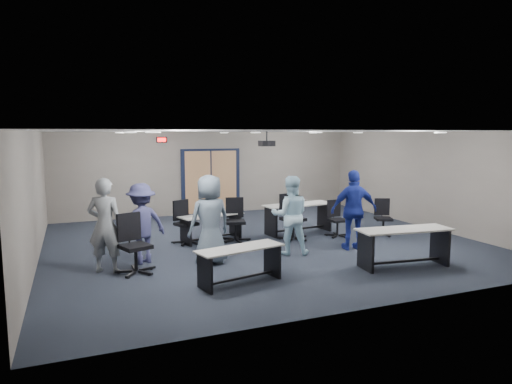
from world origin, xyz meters
name	(u,v)px	position (x,y,z in m)	size (l,w,h in m)	color
floor	(263,243)	(0.00, 0.00, 0.00)	(10.00, 10.00, 0.00)	#1C232C
back_wall	(211,173)	(0.00, 4.50, 1.35)	(10.00, 0.04, 2.70)	slate
front_wall	(380,221)	(0.00, -4.50, 1.35)	(10.00, 0.04, 2.70)	slate
left_wall	(33,199)	(-5.00, 0.00, 1.35)	(0.04, 9.00, 2.70)	slate
right_wall	(427,180)	(5.00, 0.00, 1.35)	(0.04, 9.00, 2.70)	slate
ceiling	(263,131)	(0.00, 0.00, 2.70)	(10.00, 9.00, 0.04)	white
double_door	(211,182)	(0.00, 4.46, 1.05)	(2.00, 0.07, 2.20)	black
exit_sign	(162,140)	(-1.60, 4.44, 2.45)	(0.32, 0.07, 0.18)	black
ceiling_projector	(267,143)	(0.30, 0.50, 2.40)	(0.35, 0.32, 0.37)	black
ceiling_can_lights	(259,133)	(0.00, 0.25, 2.67)	(6.24, 5.74, 0.02)	white
table_front_left	(240,259)	(-1.56, -2.63, 0.44)	(1.68, 0.88, 0.65)	silver
table_front_right	(404,241)	(1.82, -2.90, 0.53)	(1.96, 0.85, 0.77)	silver
table_back_left	(211,223)	(-1.11, 0.67, 0.46)	(1.71, 0.97, 0.90)	silver
table_back_right	(299,213)	(1.31, 0.67, 0.54)	(1.99, 0.86, 0.78)	silver
chair_back_a	(186,222)	(-1.75, 0.63, 0.52)	(0.66, 0.66, 1.04)	black
chair_back_b	(235,220)	(-0.58, 0.40, 0.53)	(0.67, 0.67, 1.06)	black
chair_back_c	(293,217)	(0.81, 0.00, 0.57)	(0.72, 0.72, 1.15)	black
chair_back_d	(338,219)	(2.03, -0.11, 0.47)	(0.59, 0.59, 0.94)	black
chair_loose_left	(135,244)	(-3.20, -1.35, 0.57)	(0.71, 0.71, 1.14)	black
chair_loose_right	(384,217)	(3.24, -0.41, 0.47)	(0.59, 0.59, 0.95)	black
person_gray	(105,225)	(-3.72, -1.05, 0.92)	(0.67, 0.44, 1.83)	gray
person_plaid	(210,220)	(-1.71, -1.26, 0.92)	(0.89, 0.58, 1.83)	slate
person_lightblue	(290,215)	(0.15, -1.17, 0.87)	(0.84, 0.66, 1.74)	#C0EAFF
person_navy	(354,210)	(1.67, -1.36, 0.92)	(1.07, 0.45, 1.83)	navy
person_back	(141,223)	(-2.99, -0.67, 0.82)	(1.07, 0.61, 1.65)	#3D3E6F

